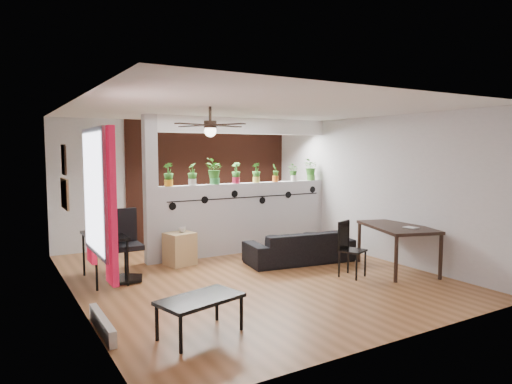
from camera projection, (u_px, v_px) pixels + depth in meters
name	position (u px, v px, depth m)	size (l,w,h in m)	color
room_shell	(249.00, 194.00, 7.19)	(6.30, 7.10, 2.90)	brown
partition_wall	(246.00, 217.00, 8.94)	(3.60, 0.18, 1.35)	#BCBCC1
ceiling_header	(246.00, 126.00, 8.77)	(3.60, 0.18, 0.30)	white
pier_column	(151.00, 190.00, 7.91)	(0.22, 0.20, 2.60)	#BCBCC1
brick_panel	(214.00, 181.00, 10.14)	(3.90, 0.05, 2.60)	#AE4D32
vine_decal	(249.00, 197.00, 8.82)	(3.31, 0.01, 0.30)	black
window_assembly	(96.00, 196.00, 4.84)	(0.09, 1.30, 1.55)	white
baseboard_heater	(102.00, 324.00, 4.98)	(0.08, 1.00, 0.18)	silver
corkboard	(65.00, 194.00, 6.69)	(0.03, 0.60, 0.45)	olive
framed_art	(64.00, 160.00, 6.60)	(0.03, 0.34, 0.44)	#8C7259
ceiling_fan	(210.00, 127.00, 6.43)	(1.19, 1.19, 0.43)	black
potted_plant_0	(169.00, 174.00, 8.05)	(0.24, 0.21, 0.42)	orange
potted_plant_1	(192.00, 173.00, 8.28)	(0.19, 0.22, 0.41)	silver
potted_plant_2	(215.00, 171.00, 8.51)	(0.21, 0.26, 0.49)	#338C42
potted_plant_3	(236.00, 172.00, 8.74)	(0.26, 0.26, 0.41)	#B21C3A
potted_plant_4	(256.00, 172.00, 8.97)	(0.21, 0.18, 0.39)	#D8C74C
potted_plant_5	(275.00, 172.00, 9.20)	(0.23, 0.22, 0.37)	#C85D17
potted_plant_6	(294.00, 172.00, 9.43)	(0.15, 0.18, 0.36)	silver
potted_plant_7	(311.00, 169.00, 9.65)	(0.26, 0.29, 0.46)	#448831
sofa	(299.00, 247.00, 8.11)	(1.82, 0.72, 0.53)	black
cube_shelf	(180.00, 249.00, 7.91)	(0.46, 0.41, 0.56)	tan
cup	(182.00, 230.00, 7.90)	(0.13, 0.13, 0.10)	gray
computer_desk	(104.00, 239.00, 6.91)	(0.53, 1.00, 0.72)	black
monitor	(102.00, 227.00, 7.02)	(0.05, 0.32, 0.18)	black
office_chair	(125.00, 250.00, 6.94)	(0.56, 0.56, 1.07)	black
dining_table	(397.00, 230.00, 7.52)	(1.22, 1.56, 0.75)	black
book	(408.00, 228.00, 7.21)	(0.16, 0.21, 0.02)	gray
folding_chair	(348.00, 244.00, 7.18)	(0.46, 0.46, 0.88)	black
coffee_table	(200.00, 301.00, 4.88)	(1.00, 0.71, 0.42)	black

